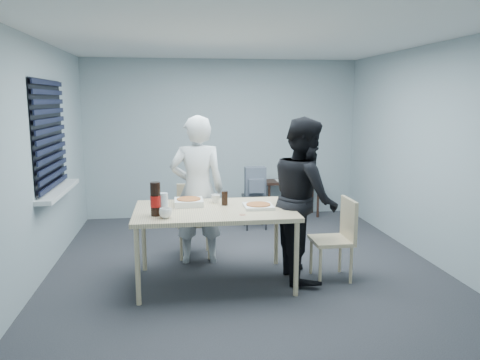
{
  "coord_description": "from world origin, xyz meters",
  "views": [
    {
      "loc": [
        -0.78,
        -5.25,
        1.95
      ],
      "look_at": [
        -0.04,
        0.1,
        1.02
      ],
      "focal_mm": 35.0,
      "sensor_mm": 36.0,
      "label": 1
    }
  ],
  "objects": [
    {
      "name": "room",
      "position": [
        -2.2,
        0.4,
        1.44
      ],
      "size": [
        5.0,
        5.0,
        5.0
      ],
      "color": "#2A292E",
      "rests_on": "ground"
    },
    {
      "name": "dining_table",
      "position": [
        -0.39,
        -0.46,
        0.75
      ],
      "size": [
        1.67,
        1.06,
        0.81
      ],
      "color": "beige",
      "rests_on": "ground"
    },
    {
      "name": "chair_far",
      "position": [
        -0.57,
        0.53,
        0.51
      ],
      "size": [
        0.42,
        0.42,
        0.89
      ],
      "color": "beige",
      "rests_on": "ground"
    },
    {
      "name": "chair_right",
      "position": [
        0.96,
        -0.53,
        0.51
      ],
      "size": [
        0.42,
        0.42,
        0.89
      ],
      "color": "beige",
      "rests_on": "ground"
    },
    {
      "name": "person_white",
      "position": [
        -0.54,
        0.22,
        0.89
      ],
      "size": [
        0.65,
        0.42,
        1.77
      ],
      "primitive_type": "imported",
      "rotation": [
        0.0,
        0.0,
        3.14
      ],
      "color": "silver",
      "rests_on": "ground"
    },
    {
      "name": "person_black",
      "position": [
        0.59,
        -0.42,
        0.89
      ],
      "size": [
        0.47,
        0.86,
        1.77
      ],
      "primitive_type": "imported",
      "rotation": [
        0.0,
        0.0,
        1.57
      ],
      "color": "black",
      "rests_on": "ground"
    },
    {
      "name": "side_table",
      "position": [
        1.14,
        2.28,
        0.53
      ],
      "size": [
        0.91,
        0.41,
        0.61
      ],
      "color": "black",
      "rests_on": "ground"
    },
    {
      "name": "stool",
      "position": [
        0.4,
        1.6,
        0.4
      ],
      "size": [
        0.37,
        0.37,
        0.51
      ],
      "color": "black",
      "rests_on": "ground"
    },
    {
      "name": "backpack",
      "position": [
        0.4,
        1.59,
        0.72
      ],
      "size": [
        0.31,
        0.23,
        0.44
      ],
      "rotation": [
        0.0,
        0.0,
        -0.06
      ],
      "color": "slate",
      "rests_on": "stool"
    },
    {
      "name": "pizza_box_a",
      "position": [
        -0.65,
        -0.26,
        0.85
      ],
      "size": [
        0.31,
        0.31,
        0.08
      ],
      "rotation": [
        0.0,
        0.0,
        -0.3
      ],
      "color": "white",
      "rests_on": "dining_table"
    },
    {
      "name": "pizza_box_b",
      "position": [
        0.07,
        -0.48,
        0.83
      ],
      "size": [
        0.3,
        0.3,
        0.04
      ],
      "rotation": [
        0.0,
        0.0,
        0.2
      ],
      "color": "white",
      "rests_on": "dining_table"
    },
    {
      "name": "mug_a",
      "position": [
        -0.89,
        -0.79,
        0.86
      ],
      "size": [
        0.17,
        0.17,
        0.1
      ],
      "primitive_type": "imported",
      "rotation": [
        0.0,
        0.0,
        0.52
      ],
      "color": "white",
      "rests_on": "dining_table"
    },
    {
      "name": "mug_b",
      "position": [
        -0.35,
        -0.17,
        0.86
      ],
      "size": [
        0.1,
        0.1,
        0.09
      ],
      "primitive_type": "imported",
      "color": "white",
      "rests_on": "dining_table"
    },
    {
      "name": "cola_glass",
      "position": [
        -0.27,
        -0.31,
        0.89
      ],
      "size": [
        0.08,
        0.08,
        0.15
      ],
      "primitive_type": "cylinder",
      "rotation": [
        0.0,
        0.0,
        0.23
      ],
      "color": "black",
      "rests_on": "dining_table"
    },
    {
      "name": "soda_bottle",
      "position": [
        -0.99,
        -0.68,
        0.97
      ],
      "size": [
        0.11,
        0.11,
        0.34
      ],
      "rotation": [
        0.0,
        0.0,
        0.08
      ],
      "color": "black",
      "rests_on": "dining_table"
    },
    {
      "name": "plastic_cups",
      "position": [
        -0.92,
        -0.66,
        0.92
      ],
      "size": [
        0.11,
        0.11,
        0.22
      ],
      "primitive_type": "cylinder",
      "rotation": [
        0.0,
        0.0,
        -0.25
      ],
      "color": "silver",
      "rests_on": "dining_table"
    },
    {
      "name": "rubber_band",
      "position": [
        -0.14,
        -0.77,
        0.81
      ],
      "size": [
        0.06,
        0.06,
        0.0
      ],
      "primitive_type": "torus",
      "rotation": [
        0.0,
        0.0,
        0.07
      ],
      "color": "red",
      "rests_on": "dining_table"
    },
    {
      "name": "papers",
      "position": [
        0.99,
        2.28,
        0.61
      ],
      "size": [
        0.25,
        0.33,
        0.01
      ],
      "primitive_type": "cube",
      "rotation": [
        0.0,
        0.0,
        -0.12
      ],
      "color": "white",
      "rests_on": "side_table"
    },
    {
      "name": "black_box",
      "position": [
        1.36,
        2.31,
        0.64
      ],
      "size": [
        0.14,
        0.1,
        0.06
      ],
      "primitive_type": "cube",
      "rotation": [
        0.0,
        0.0,
        -0.02
      ],
      "color": "black",
      "rests_on": "side_table"
    }
  ]
}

